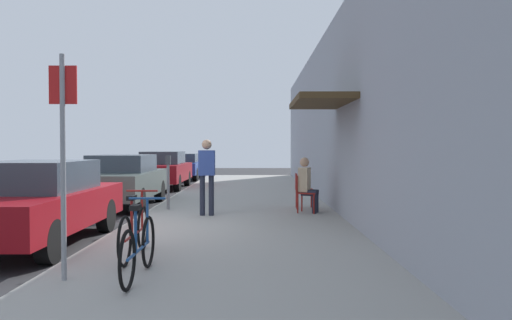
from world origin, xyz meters
The scene contains 15 objects.
ground_plane centered at (0.00, 0.00, 0.00)m, with size 60.00×60.00×0.00m, color #2D2D30.
sidewalk_slab centered at (2.25, 2.00, 0.06)m, with size 4.50×32.00×0.12m, color #9E9B93.
building_facade centered at (4.64, 1.99, 2.40)m, with size 1.40×32.00×4.79m.
parked_car_0 centered at (-1.10, -1.04, 0.73)m, with size 1.80×4.40×1.42m.
parked_car_1 centered at (-1.10, 4.46, 0.74)m, with size 1.80×4.40×1.43m.
parked_car_2 centered at (-1.10, 10.61, 0.76)m, with size 1.80×4.40×1.47m.
parked_car_3 centered at (-1.10, 16.13, 0.69)m, with size 1.80×4.40×1.31m.
parking_meter centered at (0.45, 2.91, 0.89)m, with size 0.12×0.10×1.32m.
street_sign centered at (0.40, -3.74, 1.64)m, with size 0.32×0.06×2.60m.
bicycle_0 centered at (1.25, -3.66, 0.48)m, with size 0.46×1.71×0.90m.
bicycle_1 centered at (0.94, -2.57, 0.48)m, with size 0.46×1.71×0.90m.
cafe_chair_0 centered at (3.75, 2.29, 0.62)m, with size 0.56×0.56×0.87m.
seated_patron_0 centered at (3.81, 2.27, 0.82)m, with size 0.51×0.47×1.29m.
cafe_chair_1 centered at (3.75, 3.10, 0.62)m, with size 0.45×0.45×0.87m.
pedestrian_standing centered at (1.51, 1.77, 1.12)m, with size 0.36×0.22×1.70m.
Camera 1 is at (2.62, -9.56, 1.66)m, focal length 35.65 mm.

